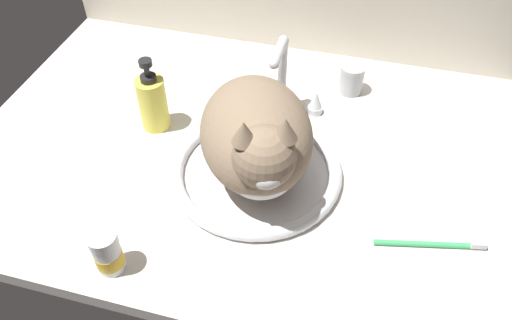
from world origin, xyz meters
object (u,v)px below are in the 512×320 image
(sink_basin, at_px, (256,171))
(soap_pump_bottle, at_px, (153,102))
(faucet, at_px, (281,83))
(cat, at_px, (257,138))
(toothbrush, at_px, (432,244))
(pill_bottle, at_px, (107,253))
(metal_jar, at_px, (351,79))

(sink_basin, bearing_deg, soap_pump_bottle, 160.63)
(sink_basin, xyz_separation_m, faucet, (0.00, 0.20, 0.06))
(cat, bearing_deg, toothbrush, -11.74)
(cat, relative_size, pill_bottle, 4.06)
(cat, height_order, metal_jar, cat)
(faucet, xyz_separation_m, toothbrush, (0.33, -0.29, -0.07))
(soap_pump_bottle, bearing_deg, pill_bottle, -79.07)
(cat, bearing_deg, faucet, 91.69)
(cat, bearing_deg, soap_pump_bottle, 157.79)
(pill_bottle, height_order, toothbrush, pill_bottle)
(toothbrush, bearing_deg, cat, 168.26)
(faucet, distance_m, cat, 0.22)
(sink_basin, xyz_separation_m, cat, (0.01, -0.02, 0.10))
(toothbrush, bearing_deg, metal_jar, 115.87)
(sink_basin, height_order, pill_bottle, pill_bottle)
(faucet, xyz_separation_m, cat, (0.01, -0.22, 0.04))
(cat, xyz_separation_m, soap_pump_bottle, (-0.25, 0.10, -0.05))
(cat, bearing_deg, metal_jar, 67.58)
(faucet, relative_size, cat, 0.53)
(sink_basin, relative_size, cat, 0.93)
(cat, distance_m, pill_bottle, 0.31)
(cat, height_order, soap_pump_bottle, cat)
(pill_bottle, distance_m, toothbrush, 0.54)
(soap_pump_bottle, bearing_deg, cat, -22.21)
(faucet, xyz_separation_m, metal_jar, (0.14, 0.11, -0.04))
(soap_pump_bottle, bearing_deg, metal_jar, 30.39)
(metal_jar, bearing_deg, faucet, -143.16)
(sink_basin, xyz_separation_m, pill_bottle, (-0.18, -0.26, 0.03))
(sink_basin, distance_m, faucet, 0.21)
(metal_jar, xyz_separation_m, toothbrush, (0.19, -0.39, -0.03))
(sink_basin, relative_size, toothbrush, 1.78)
(faucet, bearing_deg, toothbrush, -40.95)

